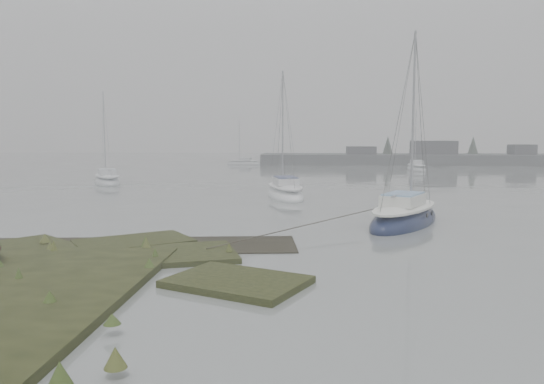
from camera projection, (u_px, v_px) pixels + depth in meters
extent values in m
plane|color=slate|center=(278.00, 183.00, 44.54)|extent=(160.00, 160.00, 0.00)
cube|color=#4C4F51|center=(475.00, 160.00, 74.55)|extent=(60.00, 8.00, 1.60)
cube|color=#424247|center=(361.00, 154.00, 74.51)|extent=(4.00, 3.00, 2.20)
cube|color=#424247|center=(433.00, 152.00, 73.82)|extent=(6.00, 3.00, 3.00)
cube|color=#424247|center=(522.00, 154.00, 73.07)|extent=(3.00, 3.00, 2.50)
cone|color=#384238|center=(388.00, 148.00, 76.15)|extent=(2.00, 2.00, 3.50)
cone|color=#384238|center=(473.00, 148.00, 75.37)|extent=(2.00, 2.00, 3.50)
ellipsoid|color=#131B38|center=(404.00, 222.00, 23.96)|extent=(5.08, 6.90, 1.62)
ellipsoid|color=silver|center=(405.00, 208.00, 23.89)|extent=(4.29, 5.94, 0.46)
cube|color=silver|center=(403.00, 200.00, 23.60)|extent=(2.34, 2.69, 0.48)
cube|color=#7C9FC5|center=(403.00, 194.00, 23.58)|extent=(2.16, 2.47, 0.08)
cylinder|color=#939399|center=(413.00, 116.00, 24.17)|extent=(0.10, 0.10, 7.61)
cylinder|color=#939399|center=(402.00, 194.00, 23.42)|extent=(1.34, 2.39, 0.09)
ellipsoid|color=white|center=(285.00, 196.00, 34.42)|extent=(3.49, 6.59, 1.52)
ellipsoid|color=silver|center=(285.00, 187.00, 34.36)|extent=(2.90, 5.71, 0.43)
cube|color=silver|center=(286.00, 181.00, 34.05)|extent=(1.82, 2.41, 0.45)
cube|color=navy|center=(286.00, 177.00, 34.03)|extent=(1.69, 2.21, 0.07)
cylinder|color=#939399|center=(283.00, 126.00, 34.74)|extent=(0.10, 0.10, 7.18)
cylinder|color=#939399|center=(286.00, 177.00, 33.85)|extent=(0.67, 2.46, 0.08)
ellipsoid|color=#B3B9BD|center=(107.00, 183.00, 44.12)|extent=(4.47, 6.08, 1.42)
ellipsoid|color=silver|center=(107.00, 176.00, 44.06)|extent=(3.77, 5.23, 0.40)
cube|color=silver|center=(107.00, 172.00, 43.79)|extent=(2.06, 2.37, 0.42)
cube|color=silver|center=(107.00, 169.00, 43.77)|extent=(1.90, 2.18, 0.07)
cylinder|color=#939399|center=(104.00, 132.00, 44.36)|extent=(0.09, 0.09, 6.70)
cylinder|color=#939399|center=(107.00, 169.00, 43.62)|extent=(1.17, 2.10, 0.08)
ellipsoid|color=#B2B9BD|center=(416.00, 170.00, 61.40)|extent=(2.02, 5.45, 1.30)
ellipsoid|color=silver|center=(416.00, 165.00, 61.34)|extent=(1.63, 4.74, 0.37)
cube|color=silver|center=(417.00, 162.00, 61.08)|extent=(1.24, 1.89, 0.38)
cube|color=silver|center=(417.00, 161.00, 61.05)|extent=(1.15, 1.74, 0.06)
cylinder|color=#939399|center=(416.00, 136.00, 61.67)|extent=(0.08, 0.08, 6.14)
cylinder|color=#939399|center=(417.00, 161.00, 60.90)|extent=(0.17, 2.15, 0.07)
ellipsoid|color=#B8BDC3|center=(244.00, 164.00, 73.04)|extent=(4.87, 2.10, 1.15)
ellipsoid|color=silver|center=(244.00, 161.00, 72.99)|extent=(4.23, 1.72, 0.32)
cube|color=silver|center=(245.00, 159.00, 72.93)|extent=(1.73, 1.20, 0.34)
cube|color=silver|center=(245.00, 157.00, 72.91)|extent=(1.59, 1.11, 0.05)
cylinder|color=#939399|center=(239.00, 140.00, 72.79)|extent=(0.07, 0.07, 5.40)
cylinder|color=#939399|center=(246.00, 157.00, 72.88)|extent=(1.88, 0.28, 0.06)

